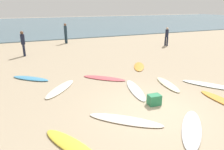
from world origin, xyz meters
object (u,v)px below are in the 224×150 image
at_px(surfboard_10, 192,129).
at_px(surfboard_7, 104,78).
at_px(surfboard_2, 210,85).
at_px(surfboard_4, 135,90).
at_px(surfboard_9, 168,84).
at_px(surfboard_8, 222,101).
at_px(beachgoer_far, 23,42).
at_px(surfboard_6, 71,145).
at_px(beachgoer_near, 167,36).
at_px(beachgoer_mid, 66,32).
at_px(beach_cooler, 154,100).
at_px(surfboard_5, 31,78).
at_px(surfboard_1, 60,89).
at_px(surfboard_3, 125,120).
at_px(surfboard_0, 139,66).

bearing_deg(surfboard_10, surfboard_7, -38.06).
xyz_separation_m(surfboard_2, surfboard_4, (-3.39, 0.89, -0.00)).
relative_size(surfboard_2, surfboard_4, 1.04).
height_order(surfboard_4, surfboard_9, surfboard_9).
height_order(surfboard_8, surfboard_10, surfboard_10).
height_order(surfboard_2, beachgoer_far, beachgoer_far).
bearing_deg(surfboard_6, surfboard_10, 142.76).
height_order(beachgoer_near, beachgoer_mid, beachgoer_mid).
distance_m(surfboard_4, beachgoer_mid, 12.83).
xyz_separation_m(surfboard_9, beach_cooler, (-1.71, -1.44, 0.15)).
xyz_separation_m(surfboard_9, beachgoer_near, (5.89, 7.98, 0.87)).
xyz_separation_m(surfboard_4, surfboard_5, (-4.08, 3.30, 0.01)).
bearing_deg(surfboard_5, surfboard_8, 91.40).
xyz_separation_m(surfboard_2, surfboard_5, (-7.47, 4.19, 0.00)).
bearing_deg(beach_cooler, beachgoer_far, 112.07).
xyz_separation_m(surfboard_5, beachgoer_near, (11.65, 4.66, 0.87)).
distance_m(surfboard_6, beach_cooler, 3.59).
bearing_deg(surfboard_1, surfboard_3, -28.70).
xyz_separation_m(surfboard_1, surfboard_8, (5.49, -3.67, -0.00)).
distance_m(surfboard_0, surfboard_2, 4.20).
bearing_deg(beachgoer_far, surfboard_4, 33.06).
bearing_deg(surfboard_5, beachgoer_near, 153.40).
xyz_separation_m(surfboard_7, beachgoer_far, (-3.48, 6.83, 0.96)).
bearing_deg(surfboard_4, surfboard_8, -28.86).
xyz_separation_m(surfboard_6, beachgoer_near, (10.99, 10.61, 0.87)).
xyz_separation_m(surfboard_8, beachgoer_near, (5.05, 10.24, 0.88)).
relative_size(surfboard_1, surfboard_8, 1.08).
height_order(surfboard_2, surfboard_4, surfboard_2).
relative_size(surfboard_3, surfboard_6, 1.19).
bearing_deg(surfboard_3, surfboard_8, -51.65).
xyz_separation_m(surfboard_1, beach_cooler, (2.93, -2.85, 0.16)).
bearing_deg(surfboard_8, surfboard_10, -157.05).
bearing_deg(surfboard_1, surfboard_8, 5.28).
bearing_deg(beach_cooler, surfboard_2, 9.53).
xyz_separation_m(beachgoer_near, beachgoer_far, (-11.75, 0.80, 0.08)).
xyz_separation_m(surfboard_4, surfboard_7, (-0.70, 1.93, -0.00)).
bearing_deg(surfboard_8, surfboard_2, 58.50).
height_order(surfboard_0, beachgoer_mid, beachgoer_mid).
relative_size(surfboard_1, beach_cooler, 4.96).
bearing_deg(surfboard_1, surfboard_10, -18.33).
height_order(surfboard_0, beach_cooler, beach_cooler).
xyz_separation_m(surfboard_4, surfboard_9, (1.68, -0.02, 0.01)).
height_order(surfboard_1, surfboard_6, surfboard_6).
relative_size(surfboard_1, surfboard_3, 0.93).
relative_size(surfboard_10, beachgoer_near, 1.41).
height_order(surfboard_6, surfboard_7, surfboard_6).
height_order(surfboard_1, beachgoer_near, beachgoer_near).
bearing_deg(surfboard_5, surfboard_6, 47.99).
bearing_deg(beachgoer_near, beachgoer_far, 65.74).
height_order(surfboard_1, surfboard_3, surfboard_1).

